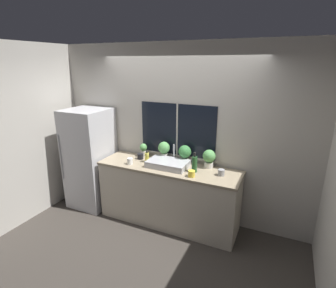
{
  "coord_description": "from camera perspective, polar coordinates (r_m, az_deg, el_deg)",
  "views": [
    {
      "loc": [
        1.51,
        -2.97,
        2.42
      ],
      "look_at": [
        -0.0,
        0.3,
        1.28
      ],
      "focal_mm": 28.0,
      "sensor_mm": 36.0,
      "label": 1
    }
  ],
  "objects": [
    {
      "name": "potted_plant_far_left",
      "position": [
        4.27,
        -5.36,
        -1.15
      ],
      "size": [
        0.12,
        0.12,
        0.22
      ],
      "color": "silver",
      "rests_on": "counter"
    },
    {
      "name": "wall_right",
      "position": [
        4.63,
        31.07,
        1.62
      ],
      "size": [
        0.06,
        7.0,
        2.7
      ],
      "color": "#BCB7AD",
      "rests_on": "ground_plane"
    },
    {
      "name": "sink",
      "position": [
        3.88,
        -0.01,
        -4.27
      ],
      "size": [
        0.59,
        0.42,
        0.28
      ],
      "color": "#ADADB2",
      "rests_on": "counter"
    },
    {
      "name": "mug_yellow",
      "position": [
        3.56,
        5.15,
        -6.44
      ],
      "size": [
        0.09,
        0.09,
        0.09
      ],
      "color": "gold",
      "rests_on": "counter"
    },
    {
      "name": "wall_back",
      "position": [
        4.07,
        2.2,
        2.31
      ],
      "size": [
        8.0,
        0.09,
        2.7
      ],
      "color": "#BCB7AD",
      "rests_on": "ground_plane"
    },
    {
      "name": "counter",
      "position": [
        4.09,
        0.03,
        -10.97
      ],
      "size": [
        2.15,
        0.62,
        0.93
      ],
      "color": "beige",
      "rests_on": "ground_plane"
    },
    {
      "name": "soap_bottle",
      "position": [
        4.05,
        -4.61,
        -2.86
      ],
      "size": [
        0.06,
        0.06,
        0.19
      ],
      "color": "#DBD14C",
      "rests_on": "counter"
    },
    {
      "name": "potted_plant_far_right",
      "position": [
        3.86,
        8.93,
        -2.92
      ],
      "size": [
        0.19,
        0.19,
        0.27
      ],
      "color": "silver",
      "rests_on": "counter"
    },
    {
      "name": "mug_black",
      "position": [
        4.19,
        -6.05,
        -2.68
      ],
      "size": [
        0.09,
        0.09,
        0.09
      ],
      "color": "black",
      "rests_on": "counter"
    },
    {
      "name": "mug_white",
      "position": [
        4.0,
        -8.28,
        -3.73
      ],
      "size": [
        0.08,
        0.08,
        0.1
      ],
      "color": "white",
      "rests_on": "counter"
    },
    {
      "name": "mug_grey",
      "position": [
        3.65,
        11.5,
        -6.09
      ],
      "size": [
        0.09,
        0.09,
        0.09
      ],
      "color": "gray",
      "rests_on": "counter"
    },
    {
      "name": "ground_plane",
      "position": [
        4.11,
        -1.8,
        -18.5
      ],
      "size": [
        14.0,
        14.0,
        0.0
      ],
      "primitive_type": "plane",
      "color": "#38332D"
    },
    {
      "name": "bottle_tall",
      "position": [
        3.68,
        5.79,
        -4.31
      ],
      "size": [
        0.07,
        0.07,
        0.29
      ],
      "color": "#235128",
      "rests_on": "counter"
    },
    {
      "name": "potted_plant_center_left",
      "position": [
        4.09,
        -0.86,
        -1.11
      ],
      "size": [
        0.19,
        0.19,
        0.3
      ],
      "color": "silver",
      "rests_on": "counter"
    },
    {
      "name": "potted_plant_center_right",
      "position": [
        3.96,
        3.68,
        -1.95
      ],
      "size": [
        0.2,
        0.2,
        0.28
      ],
      "color": "silver",
      "rests_on": "counter"
    },
    {
      "name": "refrigerator",
      "position": [
        4.67,
        -16.57,
        -2.99
      ],
      "size": [
        0.67,
        0.7,
        1.68
      ],
      "color": "#B7B7BC",
      "rests_on": "ground_plane"
    },
    {
      "name": "wall_left",
      "position": [
        5.82,
        -13.72,
        6.44
      ],
      "size": [
        0.06,
        7.0,
        2.7
      ],
      "color": "#BCB7AD",
      "rests_on": "ground_plane"
    }
  ]
}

